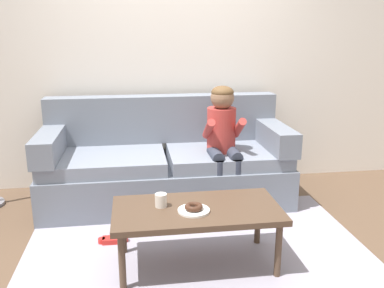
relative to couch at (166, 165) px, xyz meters
name	(u,v)px	position (x,y,z in m)	size (l,w,h in m)	color
ground	(193,240)	(0.14, -0.85, -0.34)	(10.00, 10.00, 0.00)	brown
wall_back	(173,48)	(0.14, 0.55, 1.06)	(8.00, 0.10, 2.80)	silver
area_rug	(198,256)	(0.14, -1.10, -0.34)	(2.51, 1.90, 0.01)	#9993A3
couch	(166,165)	(0.00, 0.00, 0.00)	(2.25, 0.90, 0.96)	slate
coffee_table	(197,214)	(0.11, -1.20, 0.04)	(1.12, 0.57, 0.43)	#4C3828
person_child	(223,135)	(0.50, -0.21, 0.33)	(0.34, 0.58, 1.10)	#AD3833
plate	(194,210)	(0.08, -1.25, 0.09)	(0.21, 0.21, 0.01)	white
donut	(194,207)	(0.08, -1.25, 0.12)	(0.12, 0.12, 0.04)	#422619
mug	(161,200)	(-0.13, -1.14, 0.13)	(0.08, 0.08, 0.09)	silver
toy_controller	(113,241)	(-0.48, -0.81, -0.32)	(0.23, 0.09, 0.05)	red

